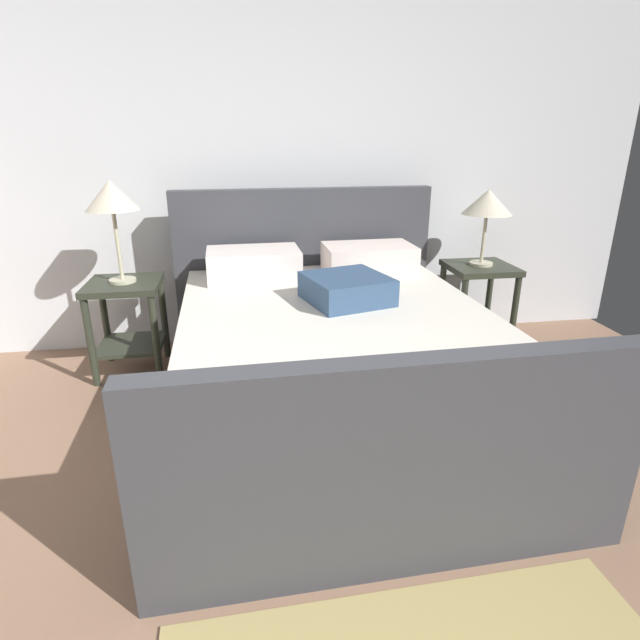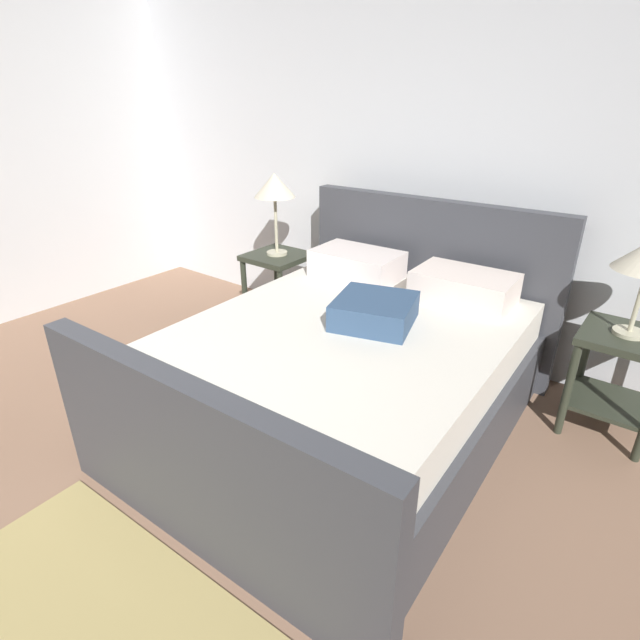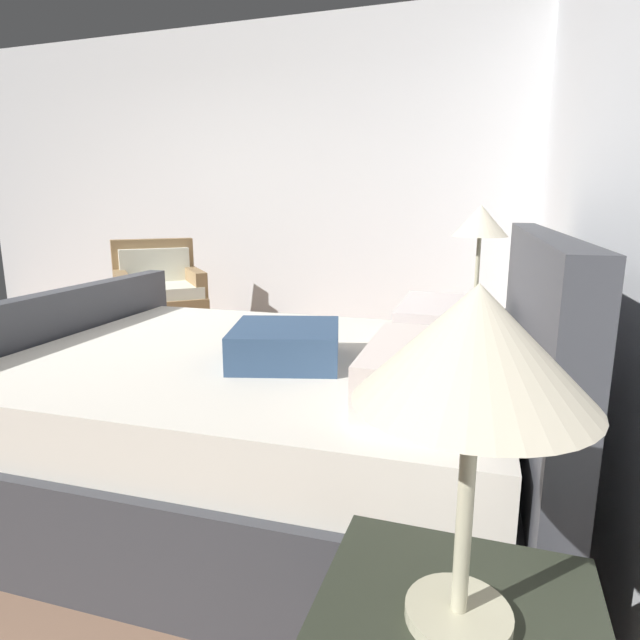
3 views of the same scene
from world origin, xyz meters
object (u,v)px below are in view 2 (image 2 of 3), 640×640
(nightstand_right, at_px, (619,367))
(bed, at_px, (348,370))
(table_lamp_left, at_px, (275,188))
(nightstand_left, at_px, (278,278))

(nightstand_right, bearing_deg, bed, -145.32)
(nightstand_right, bearing_deg, table_lamp_left, -178.34)
(bed, xyz_separation_m, table_lamp_left, (-1.19, 0.76, 0.76))
(bed, xyz_separation_m, nightstand_right, (1.19, 0.83, 0.05))
(bed, relative_size, nightstand_left, 3.71)
(nightstand_right, xyz_separation_m, table_lamp_left, (-2.39, -0.07, 0.70))
(bed, height_order, table_lamp_left, table_lamp_left)
(bed, distance_m, nightstand_left, 1.41)
(nightstand_right, bearing_deg, nightstand_left, -178.34)
(nightstand_left, bearing_deg, bed, -32.39)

